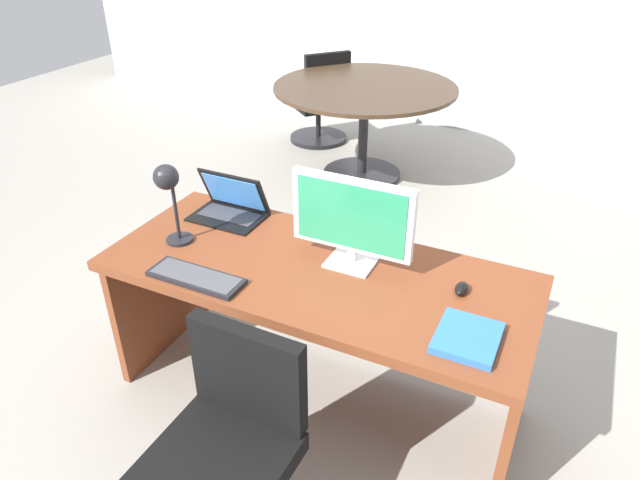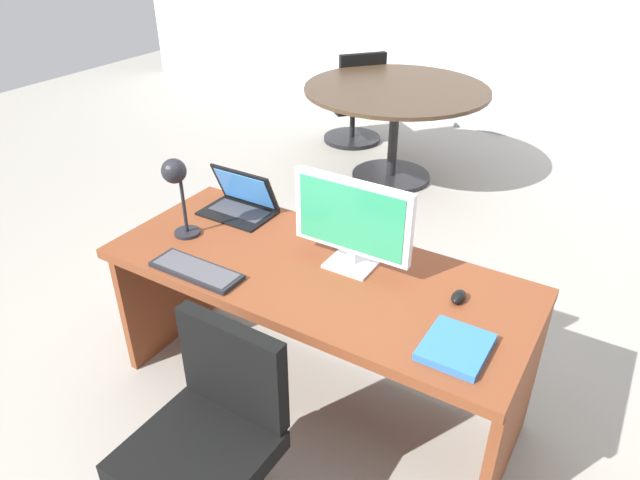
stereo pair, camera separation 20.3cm
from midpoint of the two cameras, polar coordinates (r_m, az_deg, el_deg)
ground at (r=4.00m, az=12.49°, el=-1.47°), size 12.00×12.00×0.00m
desk at (r=2.58m, az=2.35°, el=-5.94°), size 1.83×0.76×0.74m
monitor at (r=2.34m, az=5.67°, el=1.96°), size 0.53×0.16×0.40m
laptop at (r=2.87m, az=-5.74°, el=4.05°), size 0.35×0.24×0.22m
keyboard at (r=2.44m, az=-9.83°, el=-3.05°), size 0.41×0.14×0.02m
mouse at (r=2.32m, az=16.01°, el=-5.49°), size 0.05×0.09×0.04m
desk_lamp at (r=2.58m, az=-11.86°, el=5.67°), size 0.12×0.14×0.39m
book at (r=2.10m, az=16.05°, el=-10.22°), size 0.22×0.25×0.03m
office_chair at (r=2.22m, az=-8.11°, el=-20.79°), size 0.56×0.56×0.86m
meeting_table at (r=4.83m, az=8.67°, el=12.57°), size 1.48×1.48×0.79m
meeting_chair_near at (r=5.68m, az=4.56°, el=12.88°), size 0.66×0.65×0.89m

